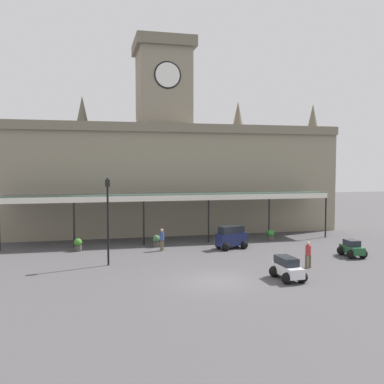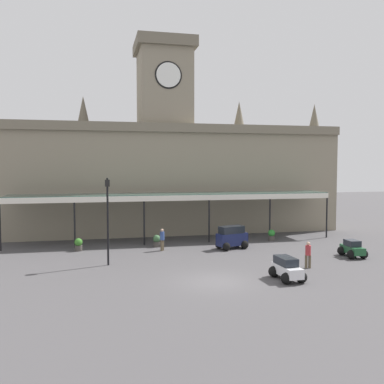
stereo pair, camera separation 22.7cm
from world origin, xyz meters
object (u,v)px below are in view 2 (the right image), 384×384
car_navy_van (232,238)px  pedestrian_crossing_forecourt (308,254)px  planter_by_canopy (78,244)px  planter_forecourt_centre (272,235)px  victorian_lamppost (108,212)px  pedestrian_near_entrance (162,239)px  planter_near_kerb (157,241)px  car_green_sedan (352,250)px  car_white_estate (287,270)px

car_navy_van → pedestrian_crossing_forecourt: (2.72, -7.01, 0.10)m
car_navy_van → planter_by_canopy: car_navy_van is taller
car_navy_van → pedestrian_crossing_forecourt: bearing=-68.8°
planter_forecourt_centre → victorian_lamppost: bearing=-156.4°
planter_forecourt_centre → pedestrian_crossing_forecourt: bearing=-100.0°
pedestrian_crossing_forecourt → pedestrian_near_entrance: (-8.10, 7.46, 0.00)m
victorian_lamppost → planter_near_kerb: size_ratio=5.90×
car_green_sedan → planter_near_kerb: car_green_sedan is taller
car_navy_van → planter_near_kerb: 5.94m
pedestrian_crossing_forecourt → planter_forecourt_centre: size_ratio=1.74×
pedestrian_crossing_forecourt → planter_by_canopy: (-14.28, 8.76, -0.42)m
planter_by_canopy → planter_near_kerb: bearing=2.9°
victorian_lamppost → car_white_estate: bearing=-30.9°
car_white_estate → pedestrian_crossing_forecourt: bearing=42.1°
pedestrian_near_entrance → planter_forecourt_centre: bearing=12.7°
car_navy_van → victorian_lamppost: victorian_lamppost is taller
pedestrian_crossing_forecourt → planter_forecourt_centre: (1.70, 9.66, -0.42)m
car_white_estate → car_green_sedan: (7.15, 4.59, -0.06)m
pedestrian_crossing_forecourt → planter_by_canopy: bearing=148.5°
car_green_sedan → planter_by_canopy: (-18.95, 6.41, -0.01)m
pedestrian_near_entrance → planter_by_canopy: bearing=168.1°
victorian_lamppost → planter_near_kerb: bearing=54.5°
victorian_lamppost → planter_near_kerb: 7.38m
planter_near_kerb → planter_forecourt_centre: (9.99, 0.60, 0.00)m
planter_near_kerb → planter_by_canopy: size_ratio=1.00×
car_green_sedan → planter_near_kerb: 14.60m
car_navy_van → pedestrian_near_entrance: size_ratio=1.54×
car_white_estate → victorian_lamppost: size_ratio=0.40×
pedestrian_near_entrance → planter_by_canopy: size_ratio=1.74×
planter_near_kerb → planter_by_canopy: (-5.99, -0.30, 0.00)m
pedestrian_near_entrance → planter_by_canopy: (-6.18, 1.31, -0.42)m
victorian_lamppost → planter_forecourt_centre: victorian_lamppost is taller
pedestrian_near_entrance → victorian_lamppost: size_ratio=0.29×
victorian_lamppost → planter_forecourt_centre: 15.48m
car_navy_van → planter_forecourt_centre: car_navy_van is taller
car_green_sedan → pedestrian_near_entrance: 13.76m
car_green_sedan → pedestrian_near_entrance: size_ratio=1.26×
pedestrian_near_entrance → pedestrian_crossing_forecourt: bearing=-42.6°
car_white_estate → planter_near_kerb: 12.72m
victorian_lamppost → planter_near_kerb: (3.92, 5.49, -2.98)m
car_white_estate → car_navy_van: size_ratio=0.89×
car_navy_van → planter_near_kerb: bearing=159.8°
planter_near_kerb → planter_forecourt_centre: same height
pedestrian_crossing_forecourt → victorian_lamppost: size_ratio=0.29×
planter_near_kerb → planter_forecourt_centre: size_ratio=1.00×
car_white_estate → planter_by_canopy: (-11.79, 11.01, -0.07)m
pedestrian_crossing_forecourt → victorian_lamppost: victorian_lamppost is taller
pedestrian_crossing_forecourt → pedestrian_near_entrance: size_ratio=1.00×
pedestrian_crossing_forecourt → car_white_estate: bearing=-137.9°
car_white_estate → pedestrian_crossing_forecourt: size_ratio=1.37×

